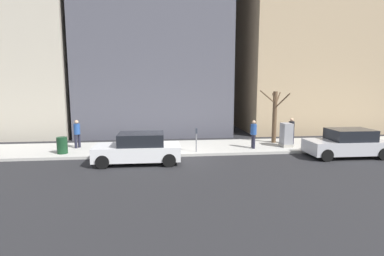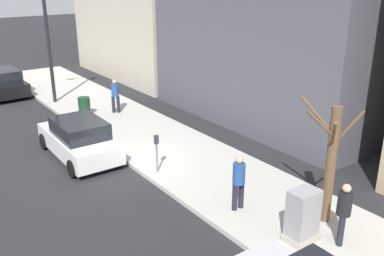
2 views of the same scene
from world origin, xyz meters
name	(u,v)px [view 2 (image 2 of 2)]	position (x,y,z in m)	size (l,w,h in m)	color
ground_plane	(127,165)	(0.00, 0.00, 0.00)	(120.00, 120.00, 0.00)	#232326
sidewalk	(172,151)	(2.00, 0.00, 0.07)	(4.00, 36.00, 0.15)	#B2AFA8
parked_car_white	(79,139)	(-1.07, 1.71, 0.74)	(1.96, 4.22, 1.52)	white
parked_car_black	(3,83)	(-1.19, 12.64, 0.74)	(2.06, 4.26, 1.52)	black
parking_meter	(157,150)	(0.45, -1.39, 0.98)	(0.14, 0.10, 1.35)	slate
utility_box	(303,217)	(1.30, -7.00, 0.85)	(0.83, 0.61, 1.43)	#A8A399
streetlamp	(41,28)	(0.28, 9.13, 4.02)	(1.97, 0.32, 6.50)	black
bare_tree	(330,162)	(2.58, -6.73, 1.93)	(1.35, 1.69, 3.40)	brown
trash_bin	(84,107)	(0.90, 5.94, 0.60)	(0.56, 0.56, 0.90)	#14381E
pedestrian_near_meter	(344,210)	(2.03, -7.65, 1.09)	(0.36, 0.36, 1.66)	#1E1E2D
pedestrian_midblock	(239,180)	(1.05, -4.86, 1.09)	(0.40, 0.36, 1.66)	#1E1E2D
pedestrian_far_corner	(115,94)	(2.34, 5.51, 1.09)	(0.36, 0.36, 1.66)	#1E1E2D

